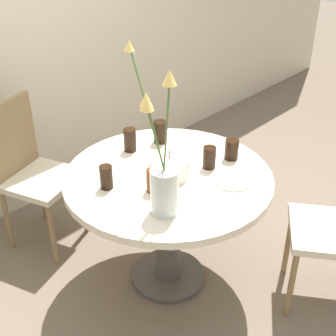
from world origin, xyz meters
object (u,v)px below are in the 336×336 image
object	(u,v)px
drink_glass_2	(209,158)
drink_glass_3	(232,149)
chair_left_flank	(29,166)
drink_glass_4	(130,140)
birthday_cake	(169,167)
drink_glass_0	(160,132)
drink_glass_1	(106,177)
drink_glass_5	(153,180)
flower_vase	(162,177)
side_plate	(232,181)

from	to	relation	value
drink_glass_2	drink_glass_3	xyz separation A→B (m)	(0.16, -0.03, -0.00)
chair_left_flank	drink_glass_4	distance (m)	0.69
birthday_cake	drink_glass_4	bearing A→B (deg)	82.29
chair_left_flank	birthday_cake	world-z (taller)	chair_left_flank
drink_glass_0	drink_glass_4	world-z (taller)	same
birthday_cake	drink_glass_1	bearing A→B (deg)	153.01
birthday_cake	drink_glass_2	xyz separation A→B (m)	(0.20, -0.10, 0.01)
drink_glass_1	drink_glass_5	distance (m)	0.23
chair_left_flank	drink_glass_4	bearing A→B (deg)	-76.65
drink_glass_0	drink_glass_2	bearing A→B (deg)	-94.76
drink_glass_0	drink_glass_1	bearing A→B (deg)	-164.68
chair_left_flank	drink_glass_1	world-z (taller)	chair_left_flank
flower_vase	drink_glass_5	world-z (taller)	flower_vase
side_plate	drink_glass_4	size ratio (longest dim) A/B	1.39
drink_glass_3	drink_glass_1	bearing A→B (deg)	157.31
drink_glass_5	drink_glass_2	bearing A→B (deg)	-9.21
side_plate	drink_glass_0	bearing A→B (deg)	83.42
drink_glass_5	drink_glass_0	bearing A→B (deg)	40.30
flower_vase	drink_glass_2	xyz separation A→B (m)	(0.46, 0.10, -0.13)
drink_glass_0	drink_glass_1	xyz separation A→B (m)	(-0.53, -0.14, -0.01)
flower_vase	drink_glass_1	size ratio (longest dim) A/B	6.19
birthday_cake	drink_glass_0	xyz separation A→B (m)	(0.24, 0.29, 0.02)
drink_glass_1	birthday_cake	bearing A→B (deg)	-26.99
drink_glass_1	drink_glass_4	bearing A→B (deg)	30.00
drink_glass_0	drink_glass_4	distance (m)	0.20
flower_vase	chair_left_flank	bearing A→B (deg)	92.15
drink_glass_2	drink_glass_4	distance (m)	0.47
drink_glass_4	drink_glass_5	bearing A→B (deg)	-117.83
drink_glass_0	drink_glass_3	distance (m)	0.44
drink_glass_0	drink_glass_5	world-z (taller)	drink_glass_0
drink_glass_0	drink_glass_5	bearing A→B (deg)	-139.70
birthday_cake	flower_vase	world-z (taller)	flower_vase
side_plate	drink_glass_1	size ratio (longest dim) A/B	1.52
drink_glass_3	drink_glass_4	world-z (taller)	drink_glass_4
drink_glass_0	drink_glass_3	bearing A→B (deg)	-73.30
drink_glass_4	drink_glass_5	size ratio (longest dim) A/B	1.12
chair_left_flank	drink_glass_2	world-z (taller)	chair_left_flank
drink_glass_4	side_plate	bearing A→B (deg)	-78.70
birthday_cake	drink_glass_3	distance (m)	0.38
chair_left_flank	drink_glass_2	size ratio (longest dim) A/B	7.85
drink_glass_0	drink_glass_4	size ratio (longest dim) A/B	0.99
side_plate	drink_glass_4	distance (m)	0.63
flower_vase	drink_glass_4	size ratio (longest dim) A/B	5.66
flower_vase	drink_glass_5	size ratio (longest dim) A/B	6.36
drink_glass_0	flower_vase	bearing A→B (deg)	-135.04
flower_vase	drink_glass_3	bearing A→B (deg)	6.59
drink_glass_0	drink_glass_3	size ratio (longest dim) A/B	1.17
chair_left_flank	flower_vase	size ratio (longest dim) A/B	1.26
drink_glass_0	drink_glass_5	size ratio (longest dim) A/B	1.12
chair_left_flank	drink_glass_4	world-z (taller)	chair_left_flank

